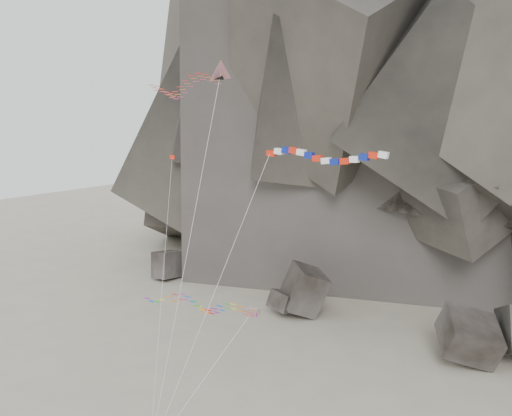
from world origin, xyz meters
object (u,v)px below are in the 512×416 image
Objects in this scene: banner_kite at (322,157)px; pennant_kite at (168,215)px; parafoil_kite at (193,302)px; delta_kite at (179,86)px.

pennant_kite is (-12.54, -5.25, -5.44)m from banner_kite.
banner_kite is at bearing 11.80° from parafoil_kite.
banner_kite is 1.85× the size of parafoil_kite.
pennant_kite is (-2.64, -0.33, 7.52)m from parafoil_kite.
parafoil_kite is at bearing -161.15° from banner_kite.
banner_kite is 1.05× the size of pennant_kite.
parafoil_kite is 0.57× the size of pennant_kite.
delta_kite is 11.18m from pennant_kite.
banner_kite reaches higher than parafoil_kite.
pennant_kite is at bearing -89.33° from delta_kite.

